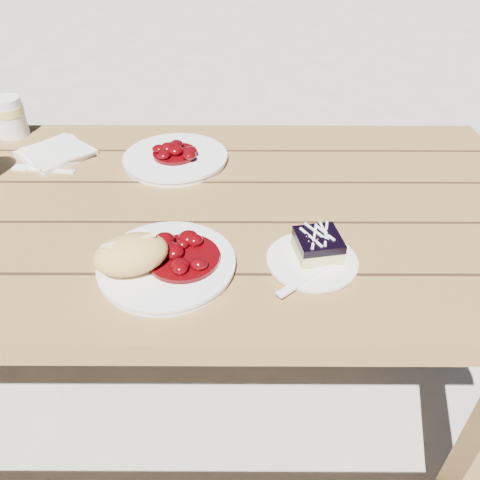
{
  "coord_description": "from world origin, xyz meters",
  "views": [
    {
      "loc": [
        0.34,
        -0.86,
        1.31
      ],
      "look_at": [
        0.34,
        -0.22,
        0.81
      ],
      "focal_mm": 35.0,
      "sensor_mm": 36.0,
      "label": 1
    }
  ],
  "objects_px": {
    "main_plate": "(167,265)",
    "second_plate": "(176,159)",
    "dessert_plate": "(312,262)",
    "second_cup": "(9,117)",
    "blueberry_cake": "(318,245)",
    "bread_roll": "(131,254)",
    "picnic_table": "(98,258)"
  },
  "relations": [
    {
      "from": "picnic_table",
      "to": "second_plate",
      "type": "xyz_separation_m",
      "value": [
        0.18,
        0.18,
        0.17
      ]
    },
    {
      "from": "dessert_plate",
      "to": "second_plate",
      "type": "relative_size",
      "value": 0.64
    },
    {
      "from": "main_plate",
      "to": "second_plate",
      "type": "bearing_deg",
      "value": 94.29
    },
    {
      "from": "second_cup",
      "to": "blueberry_cake",
      "type": "bearing_deg",
      "value": -34.71
    },
    {
      "from": "main_plate",
      "to": "bread_roll",
      "type": "bearing_deg",
      "value": -160.02
    },
    {
      "from": "second_plate",
      "to": "main_plate",
      "type": "bearing_deg",
      "value": -85.71
    },
    {
      "from": "picnic_table",
      "to": "blueberry_cake",
      "type": "height_order",
      "value": "blueberry_cake"
    },
    {
      "from": "second_plate",
      "to": "second_cup",
      "type": "height_order",
      "value": "second_cup"
    },
    {
      "from": "bread_roll",
      "to": "second_cup",
      "type": "bearing_deg",
      "value": 127.12
    },
    {
      "from": "picnic_table",
      "to": "dessert_plate",
      "type": "bearing_deg",
      "value": -23.88
    },
    {
      "from": "second_plate",
      "to": "blueberry_cake",
      "type": "bearing_deg",
      "value": -51.16
    },
    {
      "from": "picnic_table",
      "to": "main_plate",
      "type": "bearing_deg",
      "value": -46.74
    },
    {
      "from": "main_plate",
      "to": "dessert_plate",
      "type": "bearing_deg",
      "value": 3.1
    },
    {
      "from": "bread_roll",
      "to": "dessert_plate",
      "type": "height_order",
      "value": "bread_roll"
    },
    {
      "from": "blueberry_cake",
      "to": "second_cup",
      "type": "xyz_separation_m",
      "value": [
        -0.77,
        0.53,
        0.02
      ]
    },
    {
      "from": "main_plate",
      "to": "second_cup",
      "type": "distance_m",
      "value": 0.75
    },
    {
      "from": "bread_roll",
      "to": "second_plate",
      "type": "relative_size",
      "value": 0.51
    },
    {
      "from": "main_plate",
      "to": "second_plate",
      "type": "distance_m",
      "value": 0.41
    },
    {
      "from": "second_plate",
      "to": "picnic_table",
      "type": "bearing_deg",
      "value": -134.68
    },
    {
      "from": "picnic_table",
      "to": "blueberry_cake",
      "type": "distance_m",
      "value": 0.56
    },
    {
      "from": "picnic_table",
      "to": "main_plate",
      "type": "distance_m",
      "value": 0.35
    },
    {
      "from": "picnic_table",
      "to": "second_cup",
      "type": "relative_size",
      "value": 19.5
    },
    {
      "from": "picnic_table",
      "to": "blueberry_cake",
      "type": "bearing_deg",
      "value": -21.92
    },
    {
      "from": "main_plate",
      "to": "dessert_plate",
      "type": "xyz_separation_m",
      "value": [
        0.26,
        0.01,
        -0.0
      ]
    },
    {
      "from": "picnic_table",
      "to": "dessert_plate",
      "type": "relative_size",
      "value": 12.47
    },
    {
      "from": "picnic_table",
      "to": "second_cup",
      "type": "distance_m",
      "value": 0.49
    },
    {
      "from": "main_plate",
      "to": "bread_roll",
      "type": "height_order",
      "value": "bread_roll"
    },
    {
      "from": "picnic_table",
      "to": "second_plate",
      "type": "height_order",
      "value": "second_plate"
    },
    {
      "from": "blueberry_cake",
      "to": "dessert_plate",
      "type": "bearing_deg",
      "value": -133.82
    },
    {
      "from": "main_plate",
      "to": "second_cup",
      "type": "bearing_deg",
      "value": 131.41
    },
    {
      "from": "bread_roll",
      "to": "second_cup",
      "type": "height_order",
      "value": "second_cup"
    },
    {
      "from": "dessert_plate",
      "to": "picnic_table",
      "type": "bearing_deg",
      "value": 156.12
    }
  ]
}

